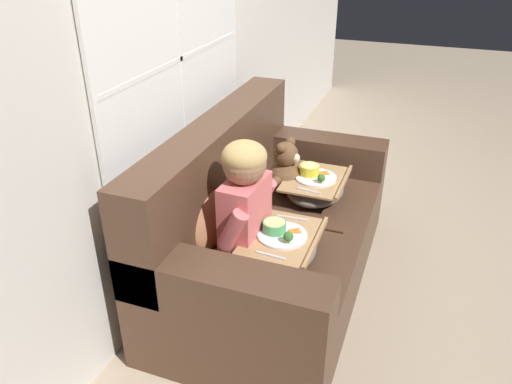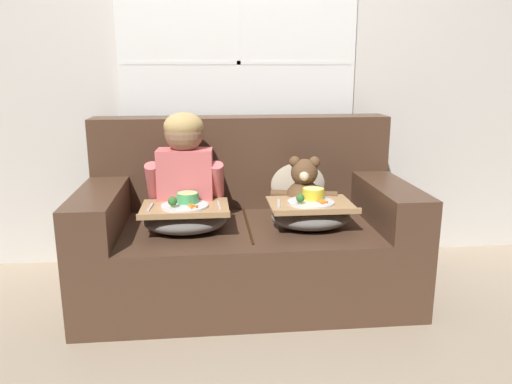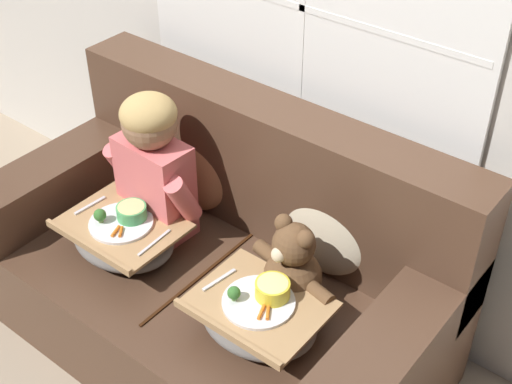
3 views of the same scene
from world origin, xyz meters
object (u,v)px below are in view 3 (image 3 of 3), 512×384
at_px(teddy_bear, 292,269).
at_px(lap_tray_teddy, 259,315).
at_px(child_figure, 153,159).
at_px(couch, 224,273).
at_px(throw_pillow_behind_child, 193,163).
at_px(lap_tray_child, 123,236).
at_px(throw_pillow_behind_teddy, 328,228).

relative_size(teddy_bear, lap_tray_teddy, 0.86).
xyz_separation_m(child_figure, teddy_bear, (0.66, -0.00, -0.18)).
bearing_deg(couch, throw_pillow_behind_child, 148.15).
distance_m(child_figure, lap_tray_child, 0.32).
relative_size(couch, throw_pillow_behind_teddy, 4.60).
bearing_deg(lap_tray_teddy, child_figure, 163.90).
height_order(child_figure, lap_tray_child, child_figure).
bearing_deg(child_figure, lap_tray_child, -89.93).
bearing_deg(lap_tray_teddy, throw_pillow_behind_teddy, 90.08).
bearing_deg(throw_pillow_behind_child, teddy_bear, -18.22).
xyz_separation_m(child_figure, lap_tray_child, (0.00, -0.19, -0.25)).
height_order(throw_pillow_behind_child, teddy_bear, throw_pillow_behind_child).
bearing_deg(throw_pillow_behind_child, throw_pillow_behind_teddy, 0.00).
distance_m(couch, child_figure, 0.52).
xyz_separation_m(couch, child_figure, (-0.33, -0.01, 0.40)).
relative_size(throw_pillow_behind_teddy, lap_tray_child, 0.85).
relative_size(throw_pillow_behind_child, throw_pillow_behind_teddy, 1.10).
relative_size(couch, lap_tray_teddy, 4.00).
relative_size(couch, teddy_bear, 4.66).
xyz_separation_m(throw_pillow_behind_child, lap_tray_child, (0.00, -0.40, -0.12)).
height_order(child_figure, lap_tray_teddy, child_figure).
distance_m(throw_pillow_behind_child, child_figure, 0.25).
bearing_deg(lap_tray_child, throw_pillow_behind_child, 90.03).
height_order(couch, lap_tray_teddy, couch).
bearing_deg(lap_tray_child, throw_pillow_behind_teddy, 31.50).
distance_m(couch, teddy_bear, 0.40).
bearing_deg(teddy_bear, throw_pillow_behind_child, 161.78).
bearing_deg(throw_pillow_behind_child, couch, -31.85).
height_order(couch, throw_pillow_behind_teddy, couch).
height_order(couch, lap_tray_child, couch).
bearing_deg(throw_pillow_behind_teddy, child_figure, -162.10).
height_order(throw_pillow_behind_teddy, child_figure, child_figure).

